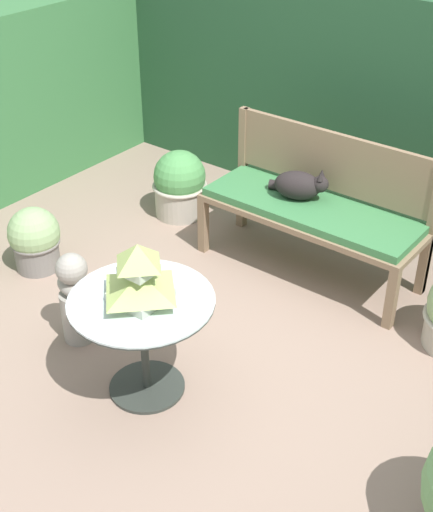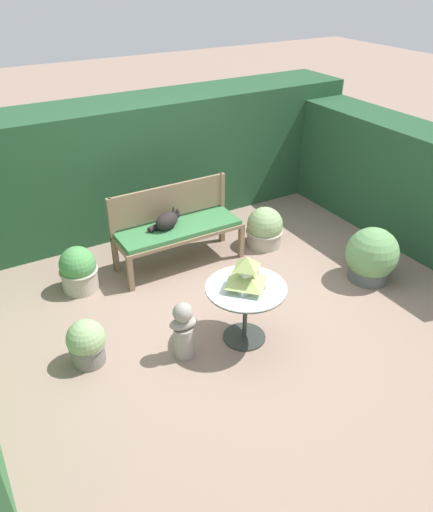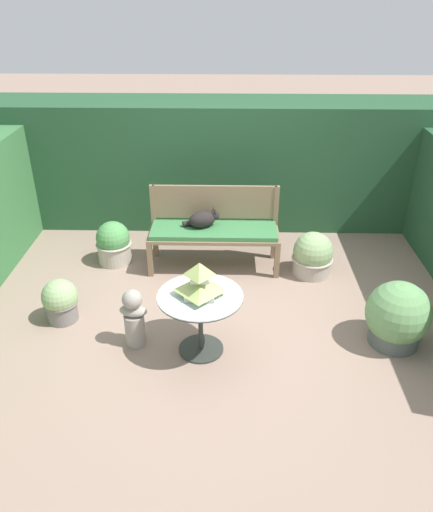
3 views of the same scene
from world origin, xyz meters
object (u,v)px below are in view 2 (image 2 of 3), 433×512
garden_bench (179,232)px  potted_plant_patio_mid (265,229)px  garden_bust (184,330)px  potted_plant_bench_right (372,257)px  cat (167,220)px  potted_plant_hedge_corner (87,343)px  potted_plant_table_far (78,270)px  pagoda_birdhouse (247,275)px  patio_table (246,298)px

garden_bench → potted_plant_patio_mid: potted_plant_patio_mid is taller
garden_bust → potted_plant_bench_right: size_ratio=0.93×
cat → potted_plant_hedge_corner: 1.86m
garden_bust → potted_plant_patio_mid: (1.87, 1.36, -0.07)m
garden_bust → potted_plant_hedge_corner: 0.90m
cat → potted_plant_patio_mid: 1.36m
cat → garden_bust: cat is taller
potted_plant_table_far → pagoda_birdhouse: bearing=-55.2°
potted_plant_table_far → potted_plant_patio_mid: (2.39, -0.22, -0.02)m
patio_table → potted_plant_hedge_corner: 1.54m
garden_bench → potted_plant_hedge_corner: size_ratio=3.34×
cat → potted_plant_patio_mid: cat is taller
garden_bust → potted_plant_patio_mid: 2.31m
pagoda_birdhouse → potted_plant_bench_right: 1.91m
garden_bench → potted_plant_hedge_corner: garden_bench is taller
patio_table → potted_plant_hedge_corner: (-1.45, 0.45, -0.26)m
pagoda_birdhouse → garden_bust: size_ratio=0.58×
garden_bust → potted_plant_hedge_corner: (-0.82, 0.37, -0.08)m
cat → garden_bust: 1.67m
patio_table → potted_plant_patio_mid: (1.24, 1.44, -0.25)m
cat → potted_plant_hedge_corner: (-1.39, -1.17, -0.39)m
garden_bench → cat: size_ratio=3.50×
potted_plant_table_far → potted_plant_patio_mid: size_ratio=1.02×
potted_plant_patio_mid → potted_plant_hedge_corner: bearing=-159.7°
garden_bench → potted_plant_table_far: bearing=176.1°
pagoda_birdhouse → potted_plant_table_far: (-1.15, 1.66, -0.50)m
cat → patio_table: 1.62m
patio_table → garden_bust: bearing=172.8°
potted_plant_bench_right → cat: bearing=142.5°
garden_bench → cat: (-0.13, 0.04, 0.17)m
potted_plant_hedge_corner → potted_plant_bench_right: size_ratio=0.71×
potted_plant_table_far → potted_plant_bench_right: bearing=-26.6°
cat → garden_bust: size_ratio=0.73×
garden_bench → cat: cat is taller
potted_plant_table_far → garden_bench: bearing=-3.9°
garden_bench → patio_table: (-0.08, -1.57, 0.04)m
pagoda_birdhouse → potted_plant_bench_right: pagoda_birdhouse is taller
patio_table → cat: bearing=91.8°
potted_plant_hedge_corner → garden_bench: bearing=36.4°
patio_table → potted_plant_patio_mid: patio_table is taller
potted_plant_table_far → cat: bearing=-2.3°
garden_bust → patio_table: bearing=1.0°
garden_bench → garden_bust: 1.66m
garden_bench → pagoda_birdhouse: pagoda_birdhouse is taller
potted_plant_hedge_corner → potted_plant_patio_mid: 2.86m
patio_table → pagoda_birdhouse: (0.00, -0.00, 0.27)m
garden_bench → potted_plant_hedge_corner: 1.91m
potted_plant_bench_right → pagoda_birdhouse: bearing=-175.1°
potted_plant_table_far → potted_plant_bench_right: size_ratio=0.83×
patio_table → potted_plant_bench_right: (1.85, 0.16, -0.19)m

